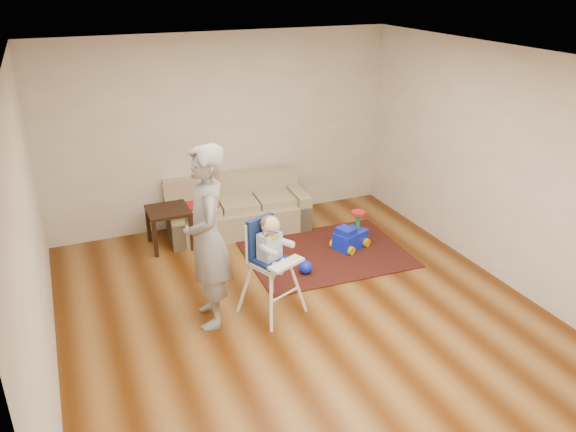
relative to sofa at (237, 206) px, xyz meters
name	(u,v)px	position (x,y,z in m)	size (l,w,h in m)	color
ground	(302,313)	(-0.03, -2.30, -0.38)	(5.50, 5.50, 0.00)	#4D2407
room_envelope	(283,134)	(-0.03, -1.77, 1.50)	(5.04, 5.52, 2.72)	beige
sofa	(237,206)	(0.00, 0.00, 0.00)	(2.02, 0.95, 0.76)	tan
side_table	(170,228)	(-1.00, -0.12, -0.11)	(0.54, 0.54, 0.54)	black
area_rug	(326,254)	(0.83, -1.16, -0.37)	(2.05, 1.54, 0.02)	black
ride_on_toy	(351,231)	(1.20, -1.12, -0.12)	(0.44, 0.31, 0.48)	#1226F1
toy_ball	(306,267)	(0.36, -1.54, -0.28)	(0.17, 0.17, 0.17)	#1226F1
high_chair	(271,267)	(-0.33, -2.13, 0.17)	(0.70, 0.70, 1.15)	white
adult	(207,238)	(-0.97, -2.02, 0.59)	(0.71, 0.46, 1.94)	gray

